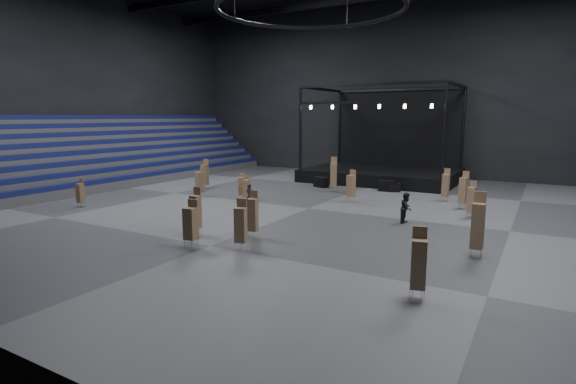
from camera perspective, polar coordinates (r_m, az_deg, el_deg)
The scene contains 27 objects.
floor at distance 30.96m, azimuth 2.67°, elevation -2.10°, with size 50.00×50.00×0.00m, color #4E4E51.
wall_back at distance 50.00m, azimuth 14.16°, elevation 12.43°, with size 50.00×0.20×18.00m, color black.
wall_left at distance 47.40m, azimuth -25.84°, elevation 11.95°, with size 0.20×42.00×18.00m, color black.
bleachers_left at distance 45.86m, azimuth -23.72°, elevation 3.09°, with size 7.20×40.00×6.40m.
stage at distance 45.62m, azimuth 12.12°, elevation 3.30°, with size 14.00×10.00×9.20m.
truss_ring at distance 31.06m, azimuth 2.87°, elevation 22.10°, with size 12.30×12.30×5.15m.
flight_case_left at distance 40.31m, azimuth 4.23°, elevation 1.26°, with size 1.35×0.68×0.90m, color black.
flight_case_mid at distance 38.90m, azimuth 12.47°, elevation 0.77°, with size 1.38×0.69×0.92m, color black.
flight_case_right at distance 38.74m, azimuth 13.26°, elevation 0.56°, with size 1.10×0.55×0.73m, color black.
chair_stack_0 at distance 34.37m, azimuth -24.87°, elevation -0.06°, with size 0.44×0.44×1.97m.
chair_stack_1 at distance 37.69m, azimuth 5.81°, elevation 2.26°, with size 0.67×0.67×2.95m.
chair_stack_2 at distance 21.63m, azimuth 22.96°, elevation -3.87°, with size 0.52×0.52×2.99m.
chair_stack_3 at distance 32.80m, azimuth 21.41°, elevation 0.27°, with size 0.62×0.62×2.60m.
chair_stack_4 at distance 39.42m, azimuth -10.49°, elevation 2.26°, with size 0.52×0.52×2.65m.
chair_stack_5 at distance 21.16m, azimuth -6.02°, elevation -4.06°, with size 0.63×0.63×2.47m.
chair_stack_6 at distance 33.35m, azimuth 8.01°, elevation 0.87°, with size 0.60×0.60×2.40m.
chair_stack_7 at distance 21.90m, azimuth -12.24°, elevation -3.82°, with size 0.61×0.61×2.37m.
chair_stack_8 at distance 24.30m, azimuth -11.64°, elevation -2.37°, with size 0.49×0.49×2.58m.
chair_stack_9 at distance 35.29m, azimuth 19.39°, elevation 0.88°, with size 0.51×0.51×2.46m.
chair_stack_10 at distance 30.14m, azimuth 22.28°, elevation -0.82°, with size 0.51×0.51×2.31m.
chair_stack_11 at distance 34.11m, azimuth -5.86°, elevation 0.83°, with size 0.62×0.62×2.06m.
chair_stack_12 at distance 33.43m, azimuth -5.29°, elevation 0.53°, with size 0.51×0.51×1.94m.
chair_stack_13 at distance 16.13m, azimuth 16.25°, elevation -8.61°, with size 0.62×0.62×2.56m.
chair_stack_14 at distance 35.46m, azimuth -11.13°, elevation 1.32°, with size 0.70×0.70×2.42m.
chair_stack_15 at distance 23.33m, azimuth -4.47°, elevation -2.79°, with size 0.54×0.54×2.50m.
man_center at distance 31.42m, azimuth -4.89°, elevation -0.44°, with size 0.59×0.39×1.62m, color black.
crew_member at distance 27.48m, azimuth 14.79°, elevation -1.97°, with size 0.88×0.69×1.82m, color black.
Camera 1 is at (13.89, -26.95, 6.25)m, focal length 28.00 mm.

